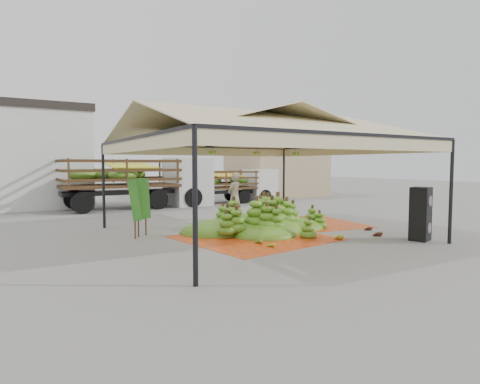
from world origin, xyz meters
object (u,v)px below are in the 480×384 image
vendor (234,196)px  truck_right (233,182)px  banana_heap (259,214)px  speaker_stack (420,214)px  truck_left (144,177)px

vendor → truck_right: same height
banana_heap → vendor: size_ratio=2.76×
speaker_stack → vendor: size_ratio=0.82×
truck_left → vendor: bearing=-76.4°
banana_heap → vendor: (0.54, 2.63, 0.40)m
banana_heap → truck_left: 9.36m
vendor → truck_right: size_ratio=0.34×
truck_left → truck_right: 5.47m
truck_right → speaker_stack: bearing=-92.1°
speaker_stack → vendor: vendor is taller
vendor → truck_left: 6.85m
truck_left → truck_right: size_ratio=1.32×
banana_heap → truck_left: truck_left is taller
speaker_stack → vendor: bearing=92.8°
truck_left → truck_right: truck_left is taller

